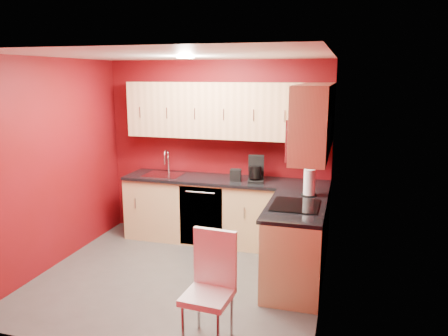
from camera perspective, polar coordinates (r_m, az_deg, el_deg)
The scene contains 21 objects.
floor at distance 5.24m, azimuth -5.77°, elevation -13.96°, with size 3.20×3.20×0.00m, color #454341.
ceiling at distance 4.72m, azimuth -6.43°, elevation 14.49°, with size 3.20×3.20×0.00m, color white.
wall_back at distance 6.22m, azimuth -0.93°, elevation 2.39°, with size 3.20×3.20×0.00m, color #650911.
wall_front at distance 3.53m, azimuth -15.23°, elevation -5.61°, with size 3.20×3.20×0.00m, color #650911.
wall_left at distance 5.62m, azimuth -21.41°, elevation 0.50°, with size 3.00×3.00×0.00m, color #650911.
wall_right at distance 4.49m, azimuth 13.22°, elevation -1.71°, with size 3.00×3.00×0.00m, color #650911.
base_cabinets_back at distance 6.08m, azimuth 0.09°, elevation -5.75°, with size 2.80×0.60×0.87m, color tan.
base_cabinets_right at distance 5.00m, azimuth 9.44°, elevation -9.95°, with size 0.60×1.30×0.87m, color tan.
countertop_back at distance 5.94m, azimuth 0.05°, elevation -1.61°, with size 2.80×0.63×0.04m, color black.
countertop_right at distance 4.84m, azimuth 9.42°, elevation -4.99°, with size 0.63×1.27×0.04m, color black.
upper_cabinets_back at distance 5.92m, azimuth 0.43°, elevation 7.52°, with size 2.80×0.35×0.75m, color tan.
upper_cabinets_right at distance 4.84m, azimuth 11.78°, elevation 6.98°, with size 0.35×1.55×0.75m.
microwave at distance 4.62m, azimuth 11.04°, elevation 3.95°, with size 0.42×0.76×0.42m.
cooktop at distance 4.79m, azimuth 9.33°, elevation -4.82°, with size 0.50×0.55×0.01m, color black.
sink at distance 6.24m, azimuth -7.87°, elevation -0.54°, with size 0.52×0.42×0.35m.
dishwasher_front at distance 5.88m, azimuth -3.04°, elevation -6.37°, with size 0.60×0.02×0.82m, color black.
downlight at distance 4.99m, azimuth -5.09°, elevation 14.20°, with size 0.20×0.20×0.01m, color white.
coffee_maker at distance 5.75m, azimuth 4.20°, elevation -0.15°, with size 0.21×0.27×0.34m, color black, non-canonical shape.
napkin_holder at distance 5.80m, azimuth 1.52°, elevation -0.95°, with size 0.14×0.14×0.16m, color black, non-canonical shape.
paper_towel at distance 5.19m, azimuth 11.08°, elevation -1.86°, with size 0.18×0.18×0.31m, color white, non-canonical shape.
dining_chair at distance 3.88m, azimuth -2.16°, elevation -15.68°, with size 0.40×0.41×0.98m, color white, non-canonical shape.
Camera 1 is at (1.78, -4.36, 2.30)m, focal length 35.00 mm.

